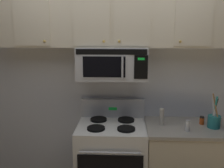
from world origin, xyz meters
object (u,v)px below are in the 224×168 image
object	(u,v)px
over_range_microwave	(112,63)
salt_shaker	(188,126)
utensil_crock_teal	(214,120)
pepper_mill	(162,117)
stove_range	(112,160)
spice_jar	(202,120)

from	to	relation	value
over_range_microwave	salt_shaker	distance (m)	1.04
utensil_crock_teal	salt_shaker	world-z (taller)	utensil_crock_teal
pepper_mill	stove_range	bearing A→B (deg)	-178.61
spice_jar	over_range_microwave	bearing A→B (deg)	177.15
over_range_microwave	stove_range	bearing A→B (deg)	-89.86
salt_shaker	stove_range	bearing A→B (deg)	169.14
over_range_microwave	utensil_crock_teal	size ratio (longest dim) A/B	2.00
stove_range	spice_jar	size ratio (longest dim) A/B	12.27
salt_shaker	utensil_crock_teal	bearing A→B (deg)	21.49
stove_range	utensil_crock_teal	xyz separation A→B (m)	(1.10, -0.03, 0.52)
utensil_crock_teal	pepper_mill	bearing A→B (deg)	175.40
salt_shaker	pepper_mill	bearing A→B (deg)	145.86
stove_range	salt_shaker	distance (m)	0.95
stove_range	pepper_mill	xyz separation A→B (m)	(0.55, 0.01, 0.53)
salt_shaker	pepper_mill	world-z (taller)	pepper_mill
salt_shaker	spice_jar	world-z (taller)	salt_shaker
over_range_microwave	salt_shaker	bearing A→B (deg)	-18.68
salt_shaker	pepper_mill	distance (m)	0.30
stove_range	spice_jar	bearing A→B (deg)	3.79
stove_range	salt_shaker	world-z (taller)	stove_range
stove_range	spice_jar	world-z (taller)	stove_range
salt_shaker	spice_jar	bearing A→B (deg)	46.47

